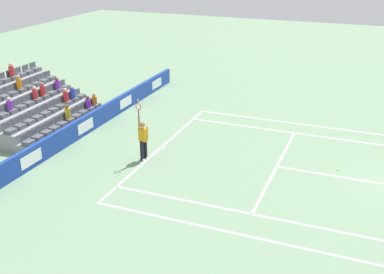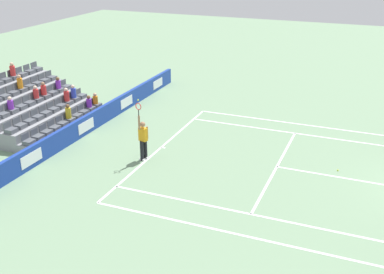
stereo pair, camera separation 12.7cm
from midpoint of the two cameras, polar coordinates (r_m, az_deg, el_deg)
name	(u,v)px [view 2 (the right image)]	position (r m, az deg, el deg)	size (l,w,h in m)	color
line_baseline	(161,147)	(22.24, -3.55, -1.24)	(10.97, 0.10, 0.01)	white
line_service	(277,167)	(20.67, 10.36, -3.54)	(8.23, 0.10, 0.01)	white
line_centre_service	(355,180)	(20.38, 19.19, -4.89)	(0.10, 6.40, 0.01)	white
line_singles_sideline_left	(264,217)	(17.05, 8.84, -9.48)	(0.10, 11.89, 0.01)	white
line_singles_sideline_right	(304,134)	(24.33, 13.50, 0.30)	(0.10, 11.89, 0.01)	white
line_doubles_sideline_left	(253,238)	(15.93, 7.63, -11.95)	(0.10, 11.89, 0.01)	white
line_doubles_sideline_right	(309,125)	(25.59, 14.01, 1.38)	(0.10, 11.89, 0.01)	white
line_centre_mark	(163,148)	(22.20, -3.32, -1.28)	(0.10, 0.20, 0.01)	white
sponsor_barrier	(84,126)	(24.08, -12.70, 1.34)	(20.34, 0.22, 0.95)	#193899
tennis_player	(143,139)	(20.71, -5.73, -0.21)	(0.51, 0.40, 2.85)	black
stadium_stand	(26,110)	(26.08, -19.25, 3.08)	(6.20, 4.75, 3.02)	gray
loose_tennis_ball	(338,170)	(20.91, 17.33, -3.84)	(0.07, 0.07, 0.07)	#D1E533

